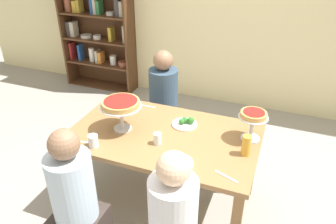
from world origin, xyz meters
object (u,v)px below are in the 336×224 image
object	(u,v)px
diner_far_left	(164,110)
cutlery_fork_far	(126,104)
water_glass_clear_near	(93,141)
cutlery_fork_near	(78,142)
deep_dish_pizza_stand	(121,105)
personal_pizza_stand	(253,118)
salad_plate_near_diner	(185,123)
cutlery_knife_far	(146,106)
salad_plate_far_diner	(177,162)
dining_table	(164,143)
diner_near_left	(77,210)
bookshelf	(96,9)
cutlery_knife_near	(226,177)
water_glass_clear_far	(157,139)
beer_glass_amber_tall	(246,145)

from	to	relation	value
diner_far_left	cutlery_fork_far	bearing A→B (deg)	-25.12
water_glass_clear_near	cutlery_fork_near	world-z (taller)	water_glass_clear_near
deep_dish_pizza_stand	personal_pizza_stand	xyz separation A→B (m)	(1.01, 0.23, -0.03)
salad_plate_near_diner	water_glass_clear_near	world-z (taller)	water_glass_clear_near
cutlery_knife_far	cutlery_fork_far	bearing A→B (deg)	4.57
deep_dish_pizza_stand	salad_plate_far_diner	size ratio (longest dim) A/B	1.39
dining_table	personal_pizza_stand	bearing A→B (deg)	15.06
diner_far_left	diner_near_left	bearing A→B (deg)	-1.27
dining_table	cutlery_fork_far	bearing A→B (deg)	146.15
bookshelf	diner_near_left	xyz separation A→B (m)	(1.48, -2.77, -0.69)
salad_plate_far_diner	cutlery_knife_near	world-z (taller)	salad_plate_far_diner
cutlery_knife_near	water_glass_clear_near	bearing A→B (deg)	-157.81
dining_table	cutlery_knife_near	world-z (taller)	cutlery_knife_near
water_glass_clear_far	cutlery_knife_near	xyz separation A→B (m)	(0.58, -0.19, -0.04)
water_glass_clear_near	cutlery_fork_far	xyz separation A→B (m)	(-0.09, 0.70, -0.05)
salad_plate_far_diner	cutlery_knife_far	size ratio (longest dim) A/B	1.34
dining_table	diner_near_left	size ratio (longest dim) A/B	1.32
salad_plate_near_diner	water_glass_clear_near	bearing A→B (deg)	-135.46
bookshelf	water_glass_clear_near	bearing A→B (deg)	-59.35
bookshelf	cutlery_knife_near	bearing A→B (deg)	-44.09
cutlery_knife_near	cutlery_knife_far	distance (m)	1.15
water_glass_clear_near	diner_far_left	bearing A→B (deg)	84.02
deep_dish_pizza_stand	cutlery_knife_far	world-z (taller)	deep_dish_pizza_stand
bookshelf	diner_far_left	bearing A→B (deg)	-38.92
beer_glass_amber_tall	water_glass_clear_far	size ratio (longest dim) A/B	1.74
dining_table	cutlery_knife_far	xyz separation A→B (m)	(-0.32, 0.37, 0.10)
diner_far_left	salad_plate_near_diner	xyz separation A→B (m)	(0.44, -0.59, 0.27)
salad_plate_far_diner	water_glass_clear_far	bearing A→B (deg)	140.64
bookshelf	personal_pizza_stand	distance (m)	3.11
dining_table	cutlery_knife_far	world-z (taller)	cutlery_knife_far
bookshelf	diner_near_left	distance (m)	3.22
personal_pizza_stand	cutlery_fork_far	size ratio (longest dim) A/B	1.37
diner_near_left	cutlery_knife_far	size ratio (longest dim) A/B	6.39
dining_table	bookshelf	xyz separation A→B (m)	(-1.83, 2.01, 0.54)
cutlery_fork_near	cutlery_fork_far	distance (m)	0.70
personal_pizza_stand	salad_plate_near_diner	world-z (taller)	personal_pizza_stand
diner_far_left	beer_glass_amber_tall	size ratio (longest dim) A/B	7.20
cutlery_knife_far	salad_plate_far_diner	bearing A→B (deg)	125.83
cutlery_knife_near	diner_near_left	bearing A→B (deg)	-134.39
cutlery_knife_far	water_glass_clear_near	bearing A→B (deg)	78.72
salad_plate_far_diner	cutlery_fork_near	bearing A→B (deg)	-178.95
deep_dish_pizza_stand	dining_table	bearing A→B (deg)	8.88
cutlery_fork_far	water_glass_clear_near	bearing A→B (deg)	115.88
salad_plate_near_diner	cutlery_fork_near	size ratio (longest dim) A/B	1.19
bookshelf	cutlery_knife_near	world-z (taller)	bookshelf
diner_near_left	cutlery_fork_near	world-z (taller)	diner_near_left
personal_pizza_stand	cutlery_fork_far	world-z (taller)	personal_pizza_stand
water_glass_clear_far	cutlery_knife_far	xyz separation A→B (m)	(-0.33, 0.52, -0.04)
cutlery_knife_near	deep_dish_pizza_stand	bearing A→B (deg)	-175.65
bookshelf	water_glass_clear_far	distance (m)	2.86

